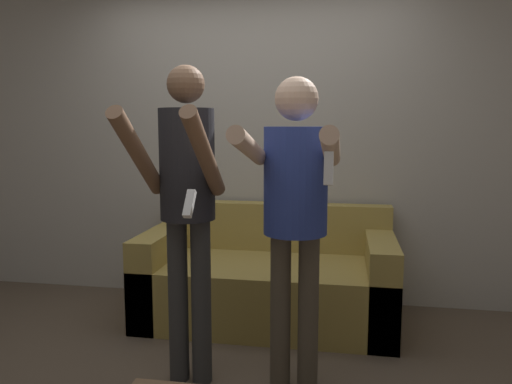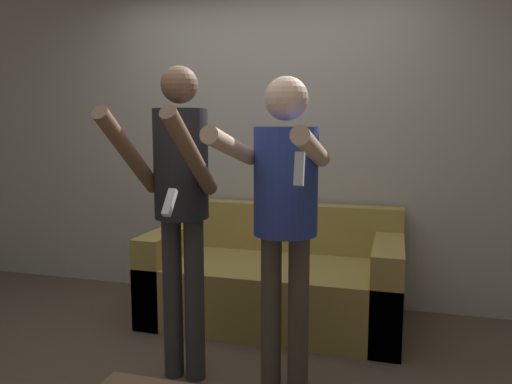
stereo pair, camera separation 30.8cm
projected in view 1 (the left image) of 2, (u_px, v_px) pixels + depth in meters
The scene contains 4 objects.
wall_back at pixel (257, 135), 4.04m from camera, with size 6.40×0.06×2.70m.
couch at pixel (268, 281), 3.68m from camera, with size 1.81×0.90×0.82m.
person_standing_left at pixel (186, 192), 2.65m from camera, with size 0.41×0.69×1.74m.
person_standing_right at pixel (295, 198), 2.55m from camera, with size 0.45×0.79×1.67m.
Camera 1 is at (0.70, -2.46, 1.43)m, focal length 35.00 mm.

